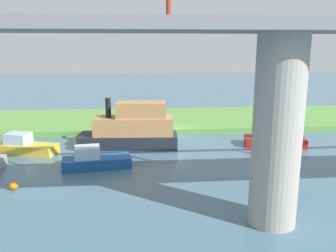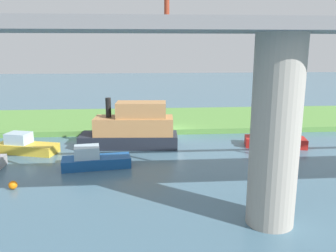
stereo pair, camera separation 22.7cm
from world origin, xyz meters
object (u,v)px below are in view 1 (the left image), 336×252
at_px(riverboat_paddlewheel, 25,146).
at_px(marker_buoy, 14,186).
at_px(bridge_pylon, 277,133).
at_px(houseboat_blue, 132,129).
at_px(motorboat_white, 273,139).
at_px(skiff_small, 95,160).
at_px(person_on_bank, 143,117).
at_px(mooring_post, 118,123).

relative_size(riverboat_paddlewheel, marker_buoy, 10.13).
xyz_separation_m(bridge_pylon, riverboat_paddlewheel, (15.09, -12.40, -3.80)).
relative_size(bridge_pylon, houseboat_blue, 1.07).
bearing_deg(motorboat_white, houseboat_blue, -4.44).
distance_m(skiff_small, marker_buoy, 5.51).
relative_size(houseboat_blue, skiff_small, 1.70).
xyz_separation_m(person_on_bank, motorboat_white, (-10.75, 7.67, -0.62)).
bearing_deg(houseboat_blue, marker_buoy, 51.39).
height_order(skiff_small, motorboat_white, motorboat_white).
bearing_deg(skiff_small, riverboat_paddlewheel, -33.50).
distance_m(bridge_pylon, riverboat_paddlewheel, 19.90).
distance_m(skiff_small, riverboat_paddlewheel, 7.02).
distance_m(person_on_bank, mooring_post, 2.88).
distance_m(motorboat_white, marker_buoy, 20.01).
height_order(houseboat_blue, riverboat_paddlewheel, houseboat_blue).
height_order(mooring_post, houseboat_blue, houseboat_blue).
relative_size(person_on_bank, riverboat_paddlewheel, 0.27).
bearing_deg(mooring_post, motorboat_white, 154.95).
relative_size(skiff_small, riverboat_paddlewheel, 0.95).
height_order(bridge_pylon, skiff_small, bridge_pylon).
xyz_separation_m(riverboat_paddlewheel, marker_buoy, (-1.58, 7.34, -0.32)).
height_order(houseboat_blue, skiff_small, houseboat_blue).
height_order(mooring_post, motorboat_white, motorboat_white).
height_order(person_on_bank, mooring_post, person_on_bank).
bearing_deg(person_on_bank, riverboat_paddlewheel, 40.23).
relative_size(motorboat_white, marker_buoy, 10.30).
bearing_deg(marker_buoy, houseboat_blue, -128.61).
bearing_deg(motorboat_white, marker_buoy, 22.26).
relative_size(person_on_bank, motorboat_white, 0.27).
bearing_deg(bridge_pylon, houseboat_blue, -63.58).
height_order(mooring_post, skiff_small, skiff_small).
relative_size(mooring_post, houseboat_blue, 0.09).
bearing_deg(bridge_pylon, motorboat_white, -111.60).
distance_m(houseboat_blue, riverboat_paddlewheel, 8.49).
bearing_deg(skiff_small, motorboat_white, -163.91).
distance_m(person_on_bank, motorboat_white, 13.22).
bearing_deg(marker_buoy, mooring_post, -111.22).
bearing_deg(houseboat_blue, motorboat_white, 175.56).
height_order(houseboat_blue, motorboat_white, houseboat_blue).
relative_size(skiff_small, motorboat_white, 0.93).
xyz_separation_m(skiff_small, riverboat_paddlewheel, (5.85, -3.87, 0.02)).
xyz_separation_m(motorboat_white, marker_buoy, (18.51, 7.58, -0.33)).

